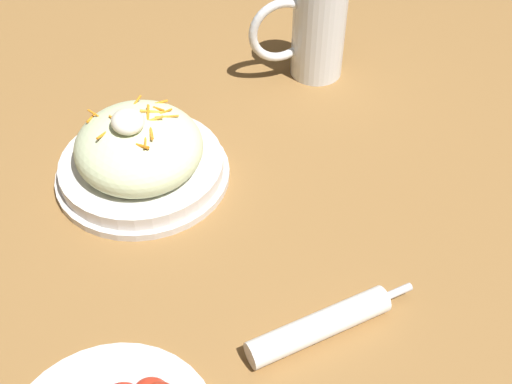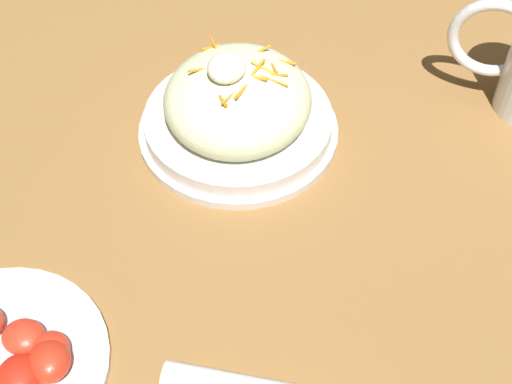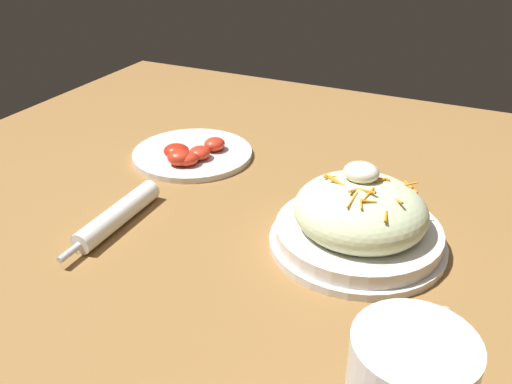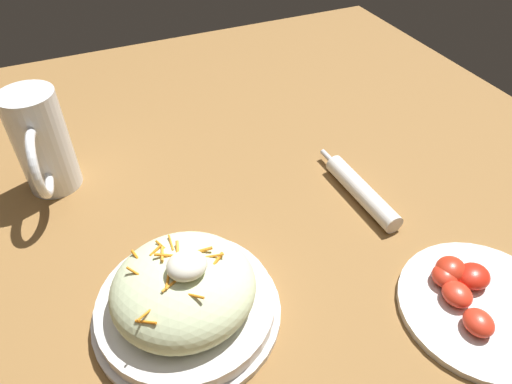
# 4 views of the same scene
# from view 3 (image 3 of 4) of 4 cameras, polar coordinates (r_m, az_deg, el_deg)

# --- Properties ---
(ground_plane) EXTENTS (1.43, 1.43, 0.00)m
(ground_plane) POSITION_cam_3_polar(r_m,az_deg,el_deg) (0.69, 2.09, -8.26)
(ground_plane) COLOR olive
(salad_plate) EXTENTS (0.23, 0.23, 0.11)m
(salad_plate) POSITION_cam_3_polar(r_m,az_deg,el_deg) (0.72, 10.62, -2.87)
(salad_plate) COLOR silver
(salad_plate) RESTS_ON ground_plane
(napkin_roll) EXTENTS (0.03, 0.20, 0.03)m
(napkin_roll) POSITION_cam_3_polar(r_m,az_deg,el_deg) (0.79, -14.16, -2.37)
(napkin_roll) COLOR white
(napkin_roll) RESTS_ON ground_plane
(tomato_plate) EXTENTS (0.21, 0.21, 0.04)m
(tomato_plate) POSITION_cam_3_polar(r_m,az_deg,el_deg) (0.97, -6.71, 3.98)
(tomato_plate) COLOR silver
(tomato_plate) RESTS_ON ground_plane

